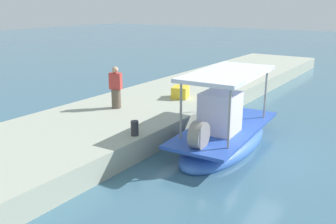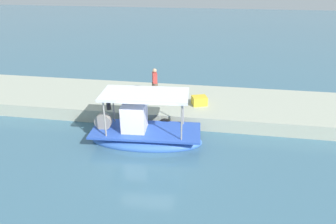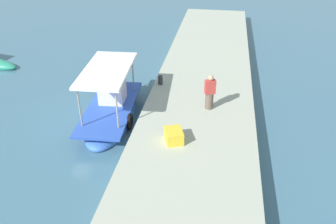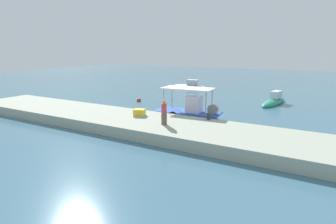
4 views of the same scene
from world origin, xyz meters
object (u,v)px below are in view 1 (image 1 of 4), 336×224
fisherman_near_bollard (116,89)px  cargo_crate (180,92)px  main_fishing_boat (224,133)px  mooring_bollard (135,128)px

fisherman_near_bollard → cargo_crate: fisherman_near_bollard is taller
main_fishing_boat → cargo_crate: bearing=-126.3°
cargo_crate → fisherman_near_bollard: bearing=-22.9°
main_fishing_boat → fisherman_near_bollard: (0.36, -4.45, 1.00)m
main_fishing_boat → mooring_bollard: bearing=-37.8°
main_fishing_boat → fisherman_near_bollard: size_ratio=3.42×
main_fishing_boat → fisherman_near_bollard: 4.57m
fisherman_near_bollard → mooring_bollard: size_ratio=3.49×
fisherman_near_bollard → mooring_bollard: (2.03, 2.58, -0.50)m
main_fishing_boat → fisherman_near_bollard: bearing=-85.3°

